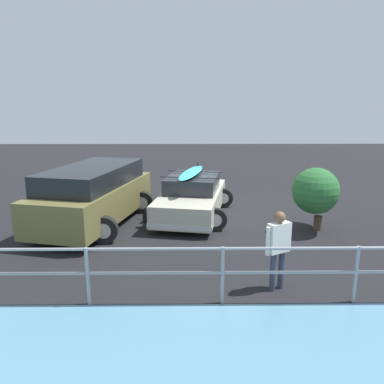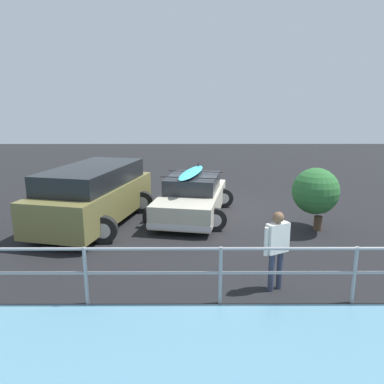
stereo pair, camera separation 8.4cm
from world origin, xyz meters
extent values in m
cube|color=black|center=(0.00, 0.00, -0.01)|extent=(44.00, 44.00, 0.02)
cube|color=#B7B29E|center=(0.72, 0.52, 0.51)|extent=(2.48, 4.38, 0.65)
cube|color=#23262B|center=(0.69, 0.36, 1.07)|extent=(1.88, 2.23, 0.48)
cube|color=silver|center=(1.09, 2.51, 0.30)|extent=(1.78, 0.42, 0.14)
cube|color=silver|center=(0.36, -1.47, 0.30)|extent=(1.78, 0.42, 0.14)
cylinder|color=black|center=(0.07, 1.94, 0.33)|extent=(0.67, 0.18, 0.67)
cylinder|color=#B7B7BC|center=(0.07, 1.94, 0.33)|extent=(0.37, 0.19, 0.37)
cylinder|color=black|center=(1.84, 1.62, 0.33)|extent=(0.67, 0.18, 0.67)
cylinder|color=#B7B7BC|center=(1.84, 1.62, 0.33)|extent=(0.37, 0.19, 0.37)
cylinder|color=black|center=(-0.39, -0.57, 0.33)|extent=(0.67, 0.18, 0.67)
cylinder|color=#B7B7BC|center=(-0.39, -0.57, 0.33)|extent=(0.37, 0.19, 0.37)
cylinder|color=black|center=(1.37, -0.90, 0.33)|extent=(0.67, 0.18, 0.67)
cylinder|color=#B7B7BC|center=(1.37, -0.90, 0.33)|extent=(0.37, 0.19, 0.37)
cylinder|color=black|center=(0.79, 0.90, 1.35)|extent=(1.82, 0.36, 0.03)
cylinder|color=black|center=(0.59, -0.18, 1.35)|extent=(1.82, 0.36, 0.03)
ellipsoid|color=#33B7D6|center=(0.74, 0.33, 1.41)|extent=(1.09, 2.75, 0.09)
cone|color=black|center=(0.50, -0.72, 1.52)|extent=(0.10, 0.10, 0.14)
cube|color=brown|center=(3.66, 1.28, 0.72)|extent=(2.96, 5.09, 0.97)
cube|color=black|center=(3.66, 1.28, 1.48)|extent=(2.57, 4.03, 0.56)
cylinder|color=black|center=(3.09, -1.15, 0.82)|extent=(0.68, 0.32, 0.65)
cylinder|color=black|center=(3.03, 2.89, 0.36)|extent=(0.73, 0.22, 0.73)
cylinder|color=#B7B7BC|center=(3.03, 2.89, 0.36)|extent=(0.40, 0.23, 0.40)
cylinder|color=black|center=(4.94, 2.45, 0.36)|extent=(0.73, 0.22, 0.73)
cylinder|color=#B7B7BC|center=(4.94, 2.45, 0.36)|extent=(0.40, 0.23, 0.40)
cylinder|color=black|center=(2.38, 0.10, 0.36)|extent=(0.73, 0.22, 0.73)
cylinder|color=#B7B7BC|center=(2.38, 0.10, 0.36)|extent=(0.40, 0.23, 0.40)
cylinder|color=black|center=(4.28, -0.34, 0.36)|extent=(0.73, 0.22, 0.73)
cylinder|color=#B7B7BC|center=(4.28, -0.34, 0.36)|extent=(0.40, 0.23, 0.40)
cylinder|color=#33384C|center=(-0.97, 5.37, 0.39)|extent=(0.11, 0.11, 0.78)
cylinder|color=#33384C|center=(-0.79, 5.48, 0.39)|extent=(0.11, 0.11, 0.78)
cube|color=silver|center=(-0.88, 5.42, 1.07)|extent=(0.48, 0.37, 0.58)
sphere|color=brown|center=(-0.88, 5.42, 1.48)|extent=(0.21, 0.21, 0.21)
cylinder|color=silver|center=(-1.12, 5.30, 1.05)|extent=(0.08, 0.08, 0.55)
cylinder|color=silver|center=(-0.65, 5.55, 1.05)|extent=(0.08, 0.08, 0.55)
cylinder|color=gray|center=(-2.18, 5.93, 0.54)|extent=(0.07, 0.07, 1.09)
cylinder|color=gray|center=(0.23, 5.94, 0.54)|extent=(0.07, 0.07, 1.09)
cylinder|color=gray|center=(2.64, 5.95, 0.54)|extent=(0.07, 0.07, 1.09)
cylinder|color=gray|center=(0.23, 5.94, 1.06)|extent=(9.65, 0.10, 0.06)
cylinder|color=gray|center=(0.23, 5.94, 0.60)|extent=(9.65, 0.10, 0.06)
cylinder|color=#4C3828|center=(-2.89, 1.90, 0.21)|extent=(0.23, 0.23, 0.42)
sphere|color=#2D6B33|center=(-2.86, 1.97, 0.95)|extent=(0.84, 0.84, 0.84)
sphere|color=#2D6B33|center=(-2.70, 2.07, 1.20)|extent=(1.29, 1.29, 1.29)
sphere|color=#2D6B33|center=(-2.86, 1.59, 1.15)|extent=(1.13, 1.13, 1.13)
sphere|color=#2D6B33|center=(-2.78, 1.70, 1.15)|extent=(1.10, 1.10, 1.10)
camera|label=1|loc=(0.85, 12.12, 3.55)|focal=35.00mm
camera|label=2|loc=(0.76, 12.12, 3.55)|focal=35.00mm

